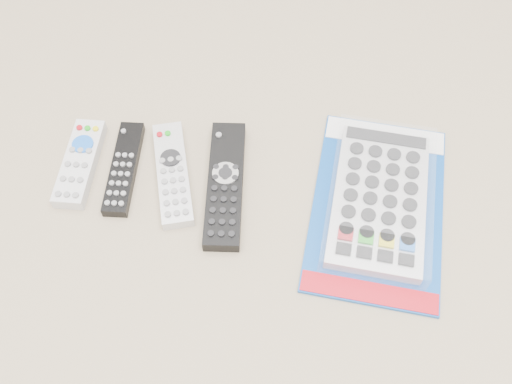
{
  "coord_description": "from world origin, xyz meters",
  "views": [
    {
      "loc": [
        0.06,
        -0.41,
        0.7
      ],
      "look_at": [
        0.04,
        0.01,
        0.01
      ],
      "focal_mm": 40.0,
      "sensor_mm": 36.0,
      "label": 1
    }
  ],
  "objects_px": {
    "remote_slim_black": "(124,168)",
    "remote_small_grey": "(80,163)",
    "jumbo_remote_packaged": "(380,198)",
    "remote_silver_dvd": "(173,174)",
    "remote_large_black": "(225,184)"
  },
  "relations": [
    {
      "from": "jumbo_remote_packaged",
      "to": "remote_large_black",
      "type": "bearing_deg",
      "value": -176.0
    },
    {
      "from": "remote_large_black",
      "to": "remote_silver_dvd",
      "type": "bearing_deg",
      "value": 167.82
    },
    {
      "from": "remote_small_grey",
      "to": "remote_slim_black",
      "type": "height_order",
      "value": "remote_small_grey"
    },
    {
      "from": "remote_small_grey",
      "to": "remote_large_black",
      "type": "distance_m",
      "value": 0.22
    },
    {
      "from": "remote_small_grey",
      "to": "remote_large_black",
      "type": "xyz_separation_m",
      "value": [
        0.22,
        -0.03,
        0.0
      ]
    },
    {
      "from": "remote_small_grey",
      "to": "remote_silver_dvd",
      "type": "distance_m",
      "value": 0.14
    },
    {
      "from": "remote_silver_dvd",
      "to": "jumbo_remote_packaged",
      "type": "relative_size",
      "value": 0.56
    },
    {
      "from": "remote_slim_black",
      "to": "remote_small_grey",
      "type": "bearing_deg",
      "value": 175.94
    },
    {
      "from": "remote_small_grey",
      "to": "remote_large_black",
      "type": "height_order",
      "value": "same"
    },
    {
      "from": "remote_small_grey",
      "to": "remote_slim_black",
      "type": "relative_size",
      "value": 0.94
    },
    {
      "from": "remote_slim_black",
      "to": "jumbo_remote_packaged",
      "type": "xyz_separation_m",
      "value": [
        0.37,
        -0.05,
        0.01
      ]
    },
    {
      "from": "remote_slim_black",
      "to": "remote_silver_dvd",
      "type": "distance_m",
      "value": 0.07
    },
    {
      "from": "remote_small_grey",
      "to": "jumbo_remote_packaged",
      "type": "relative_size",
      "value": 0.46
    },
    {
      "from": "remote_slim_black",
      "to": "remote_silver_dvd",
      "type": "height_order",
      "value": "remote_silver_dvd"
    },
    {
      "from": "remote_slim_black",
      "to": "jumbo_remote_packaged",
      "type": "bearing_deg",
      "value": -5.67
    }
  ]
}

